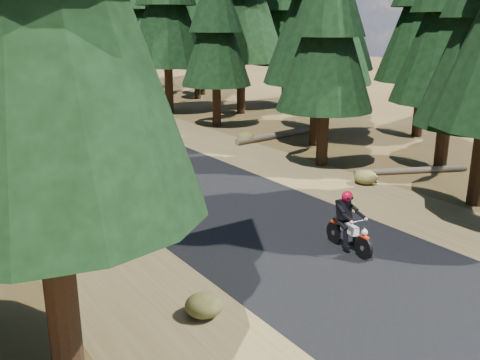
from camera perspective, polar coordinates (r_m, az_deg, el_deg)
name	(u,v)px	position (r m, az deg, el deg)	size (l,w,h in m)	color
ground	(270,230)	(15.14, 3.21, -5.34)	(120.00, 120.00, 0.00)	#4C381B
road	(185,186)	(19.11, -5.91, -0.66)	(6.00, 100.00, 0.01)	black
shoulder_l	(54,211)	(17.54, -19.24, -3.15)	(3.20, 100.00, 0.01)	brown
shoulder_r	(286,167)	(21.57, 4.89, 1.37)	(3.20, 100.00, 0.01)	brown
log_near	(282,134)	(27.20, 4.54, 4.92)	(0.32, 0.32, 6.00)	#4C4233
log_far	(411,170)	(21.62, 17.77, 0.98)	(0.24, 0.24, 4.55)	#4C4233
understory_shrubs	(172,179)	(19.16, -7.29, 0.12)	(14.03, 28.58, 0.59)	#474C1E
rider_lead	(349,232)	(13.88, 11.55, -5.43)	(0.69, 1.78, 1.55)	white
rider_follow	(158,176)	(18.53, -8.72, 0.45)	(1.15, 1.92, 1.65)	maroon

